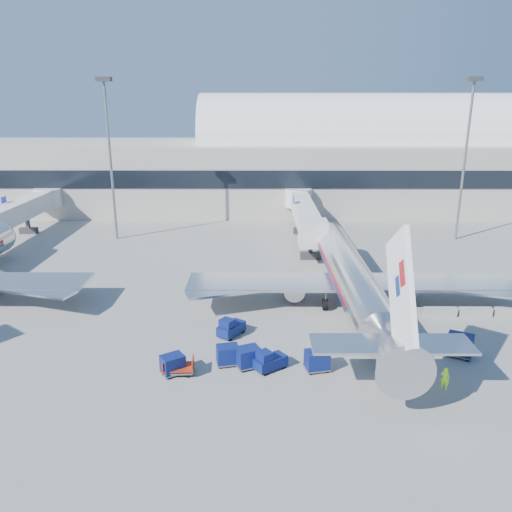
{
  "coord_description": "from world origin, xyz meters",
  "views": [
    {
      "loc": [
        0.92,
        -41.18,
        19.18
      ],
      "look_at": [
        0.69,
        6.0,
        4.69
      ],
      "focal_mm": 35.0,
      "sensor_mm": 36.0,
      "label": 1
    }
  ],
  "objects_px": {
    "mast_east": "(468,136)",
    "cart_solo_far": "(460,345)",
    "airliner_main": "(352,278)",
    "cart_train_a": "(248,357)",
    "tug_lead": "(269,361)",
    "barrier_mid": "(476,312)",
    "cart_train_b": "(228,355)",
    "cart_open_red": "(179,368)",
    "mast_west": "(108,136)",
    "tug_right": "(365,336)",
    "jetbridge_near": "(304,212)",
    "cart_solo_near": "(317,360)",
    "barrier_near": "(440,312)",
    "barrier_far": "(511,312)",
    "tug_left": "(230,327)",
    "jetbridge_mid": "(19,211)",
    "ramp_worker": "(445,378)",
    "cart_train_c": "(173,364)"
  },
  "relations": [
    {
      "from": "cart_solo_near",
      "to": "cart_open_red",
      "type": "bearing_deg",
      "value": 170.42
    },
    {
      "from": "barrier_near",
      "to": "tug_right",
      "type": "distance_m",
      "value": 9.76
    },
    {
      "from": "cart_solo_near",
      "to": "cart_solo_far",
      "type": "height_order",
      "value": "cart_solo_far"
    },
    {
      "from": "cart_train_b",
      "to": "cart_open_red",
      "type": "height_order",
      "value": "cart_train_b"
    },
    {
      "from": "cart_train_a",
      "to": "ramp_worker",
      "type": "distance_m",
      "value": 14.12
    },
    {
      "from": "barrier_far",
      "to": "tug_left",
      "type": "xyz_separation_m",
      "value": [
        -26.07,
        -4.13,
        0.32
      ]
    },
    {
      "from": "cart_solo_near",
      "to": "cart_open_red",
      "type": "distance_m",
      "value": 10.27
    },
    {
      "from": "jetbridge_mid",
      "to": "cart_train_b",
      "type": "relative_size",
      "value": 13.86
    },
    {
      "from": "barrier_mid",
      "to": "tug_right",
      "type": "relative_size",
      "value": 1.36
    },
    {
      "from": "tug_lead",
      "to": "barrier_mid",
      "type": "bearing_deg",
      "value": -9.2
    },
    {
      "from": "cart_train_b",
      "to": "cart_train_c",
      "type": "relative_size",
      "value": 0.94
    },
    {
      "from": "tug_lead",
      "to": "cart_train_a",
      "type": "height_order",
      "value": "tug_lead"
    },
    {
      "from": "mast_west",
      "to": "barrier_near",
      "type": "bearing_deg",
      "value": -36.38
    },
    {
      "from": "jetbridge_mid",
      "to": "barrier_mid",
      "type": "relative_size",
      "value": 9.17
    },
    {
      "from": "mast_east",
      "to": "ramp_worker",
      "type": "xyz_separation_m",
      "value": [
        -16.03,
        -40.39,
        -13.97
      ]
    },
    {
      "from": "cart_solo_near",
      "to": "ramp_worker",
      "type": "height_order",
      "value": "ramp_worker"
    },
    {
      "from": "mast_west",
      "to": "cart_train_b",
      "type": "bearing_deg",
      "value": -63.35
    },
    {
      "from": "barrier_far",
      "to": "cart_solo_near",
      "type": "xyz_separation_m",
      "value": [
        -19.28,
        -9.91,
        0.39
      ]
    },
    {
      "from": "mast_west",
      "to": "tug_right",
      "type": "bearing_deg",
      "value": -48.19
    },
    {
      "from": "mast_west",
      "to": "barrier_near",
      "type": "xyz_separation_m",
      "value": [
        38.0,
        -28.0,
        -14.34
      ]
    },
    {
      "from": "tug_lead",
      "to": "tug_right",
      "type": "xyz_separation_m",
      "value": [
        8.12,
        4.44,
        -0.12
      ]
    },
    {
      "from": "mast_east",
      "to": "barrier_mid",
      "type": "height_order",
      "value": "mast_east"
    },
    {
      "from": "tug_right",
      "to": "ramp_worker",
      "type": "relative_size",
      "value": 1.35
    },
    {
      "from": "airliner_main",
      "to": "cart_train_a",
      "type": "bearing_deg",
      "value": -129.41
    },
    {
      "from": "cart_train_a",
      "to": "cart_train_c",
      "type": "height_order",
      "value": "cart_train_a"
    },
    {
      "from": "barrier_near",
      "to": "mast_east",
      "type": "bearing_deg",
      "value": 66.8
    },
    {
      "from": "cart_solo_far",
      "to": "cart_open_red",
      "type": "relative_size",
      "value": 1.1
    },
    {
      "from": "mast_west",
      "to": "mast_east",
      "type": "bearing_deg",
      "value": 0.0
    },
    {
      "from": "mast_east",
      "to": "ramp_worker",
      "type": "height_order",
      "value": "mast_east"
    },
    {
      "from": "cart_train_a",
      "to": "cart_solo_far",
      "type": "relative_size",
      "value": 0.88
    },
    {
      "from": "airliner_main",
      "to": "jetbridge_near",
      "type": "distance_m",
      "value": 26.43
    },
    {
      "from": "mast_east",
      "to": "jetbridge_mid",
      "type": "bearing_deg",
      "value": 179.28
    },
    {
      "from": "airliner_main",
      "to": "cart_solo_near",
      "type": "distance_m",
      "value": 13.43
    },
    {
      "from": "airliner_main",
      "to": "tug_left",
      "type": "height_order",
      "value": "airliner_main"
    },
    {
      "from": "jetbridge_mid",
      "to": "cart_solo_near",
      "type": "relative_size",
      "value": 13.55
    },
    {
      "from": "barrier_near",
      "to": "tug_lead",
      "type": "xyz_separation_m",
      "value": [
        -16.25,
        -9.83,
        0.29
      ]
    },
    {
      "from": "barrier_near",
      "to": "cart_train_c",
      "type": "xyz_separation_m",
      "value": [
        -23.37,
        -10.48,
        0.34
      ]
    },
    {
      "from": "cart_open_red",
      "to": "cart_train_b",
      "type": "bearing_deg",
      "value": 18.47
    },
    {
      "from": "barrier_near",
      "to": "cart_train_b",
      "type": "relative_size",
      "value": 1.51
    },
    {
      "from": "cart_solo_far",
      "to": "mast_west",
      "type": "bearing_deg",
      "value": 164.99
    },
    {
      "from": "cart_train_a",
      "to": "cart_train_c",
      "type": "distance_m",
      "value": 5.63
    },
    {
      "from": "barrier_far",
      "to": "cart_train_b",
      "type": "distance_m",
      "value": 27.54
    },
    {
      "from": "jetbridge_near",
      "to": "tug_left",
      "type": "relative_size",
      "value": 9.62
    },
    {
      "from": "mast_east",
      "to": "cart_solo_far",
      "type": "height_order",
      "value": "mast_east"
    },
    {
      "from": "jetbridge_near",
      "to": "barrier_mid",
      "type": "distance_m",
      "value": 32.09
    },
    {
      "from": "tug_right",
      "to": "cart_open_red",
      "type": "bearing_deg",
      "value": -114.79
    },
    {
      "from": "barrier_mid",
      "to": "tug_left",
      "type": "height_order",
      "value": "tug_left"
    },
    {
      "from": "jetbridge_mid",
      "to": "barrier_mid",
      "type": "xyz_separation_m",
      "value": [
        55.7,
        -28.81,
        -3.48
      ]
    },
    {
      "from": "cart_train_c",
      "to": "cart_solo_far",
      "type": "height_order",
      "value": "cart_solo_far"
    },
    {
      "from": "tug_right",
      "to": "cart_train_b",
      "type": "xyz_separation_m",
      "value": [
        -11.27,
        -3.67,
        0.2
      ]
    }
  ]
}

